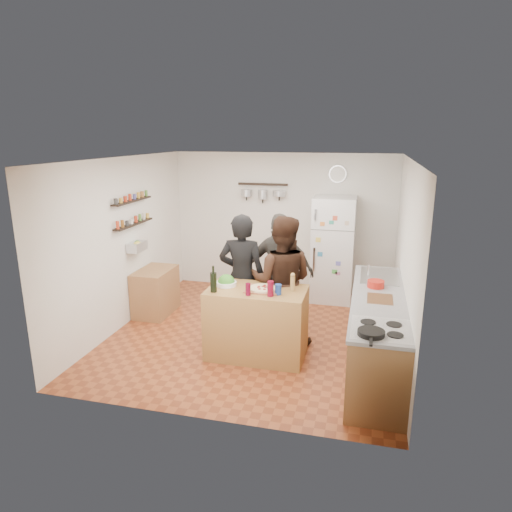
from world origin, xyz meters
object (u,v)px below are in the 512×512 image
(salad_bowl, at_px, (226,284))
(person_left, at_px, (242,278))
(person_back, at_px, (280,271))
(prep_island, at_px, (257,323))
(counter_run, at_px, (377,333))
(salt_canister, at_px, (278,289))
(red_bowl, at_px, (376,284))
(wall_clock, at_px, (338,174))
(pepper_mill, at_px, (293,284))
(person_center, at_px, (282,281))
(fridge, at_px, (333,249))
(skillet, at_px, (371,333))
(side_table, at_px, (156,292))
(wine_bottle, at_px, (213,282))

(salad_bowl, xyz_separation_m, person_left, (0.09, 0.42, -0.04))
(person_left, distance_m, person_back, 0.68)
(prep_island, distance_m, counter_run, 1.51)
(salt_canister, xyz_separation_m, red_bowl, (1.16, 0.54, -0.01))
(prep_island, relative_size, wall_clock, 4.17)
(pepper_mill, distance_m, person_center, 0.46)
(salad_bowl, height_order, fridge, fridge)
(skillet, bearing_deg, prep_island, 142.83)
(fridge, bearing_deg, wall_clock, 90.00)
(side_table, bearing_deg, salad_bowl, -32.65)
(pepper_mill, height_order, person_center, person_center)
(pepper_mill, distance_m, red_bowl, 1.08)
(salad_bowl, xyz_separation_m, pepper_mill, (0.87, 0.00, 0.07))
(salad_bowl, bearing_deg, side_table, 147.35)
(salt_canister, height_order, skillet, salt_canister)
(salt_canister, distance_m, red_bowl, 1.28)
(wine_bottle, height_order, salt_canister, wine_bottle)
(salt_canister, xyz_separation_m, person_back, (-0.20, 1.13, -0.12))
(salad_bowl, distance_m, counter_run, 1.99)
(salt_canister, height_order, side_table, salt_canister)
(person_left, height_order, wall_clock, wall_clock)
(wine_bottle, distance_m, person_center, 1.00)
(wine_bottle, relative_size, side_table, 0.31)
(wall_clock, bearing_deg, pepper_mill, -96.74)
(prep_island, xyz_separation_m, skillet, (1.41, -1.07, 0.49))
(counter_run, xyz_separation_m, red_bowl, (-0.05, 0.36, 0.51))
(salad_bowl, height_order, counter_run, salad_bowl)
(person_left, height_order, skillet, person_left)
(person_back, bearing_deg, wall_clock, -107.64)
(salad_bowl, height_order, skillet, skillet)
(salad_bowl, relative_size, wine_bottle, 1.08)
(person_center, bearing_deg, salad_bowl, 29.35)
(person_left, relative_size, wall_clock, 5.96)
(skillet, bearing_deg, person_left, 138.38)
(fridge, bearing_deg, skillet, -79.28)
(person_left, distance_m, red_bowl, 1.79)
(pepper_mill, xyz_separation_m, red_bowl, (1.01, 0.37, -0.04))
(person_back, bearing_deg, fridge, -112.23)
(prep_island, xyz_separation_m, wall_clock, (0.76, 2.69, 1.69))
(wine_bottle, relative_size, skillet, 0.93)
(person_left, bearing_deg, counter_run, 164.91)
(wine_bottle, height_order, person_left, person_left)
(salad_bowl, relative_size, person_center, 0.15)
(fridge, bearing_deg, prep_island, -107.89)
(counter_run, height_order, red_bowl, red_bowl)
(salad_bowl, bearing_deg, red_bowl, 11.05)
(salt_canister, height_order, person_left, person_left)
(person_back, bearing_deg, prep_island, 88.11)
(salad_bowl, distance_m, pepper_mill, 0.87)
(person_center, distance_m, wall_clock, 2.63)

